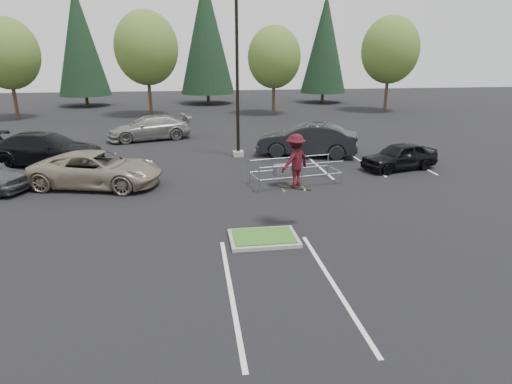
{
  "coord_description": "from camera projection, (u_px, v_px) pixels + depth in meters",
  "views": [
    {
      "loc": [
        -2.14,
        -12.55,
        5.76
      ],
      "look_at": [
        -0.02,
        1.5,
        1.16
      ],
      "focal_mm": 30.0,
      "sensor_mm": 36.0,
      "label": 1
    }
  ],
  "objects": [
    {
      "name": "car_l_tan",
      "position": [
        96.0,
        169.0,
        19.3
      ],
      "size": [
        6.22,
        4.02,
        1.59
      ],
      "primitive_type": "imported",
      "rotation": [
        0.0,
        0.0,
        1.31
      ],
      "color": "gray",
      "rests_on": "ground"
    },
    {
      "name": "decid_b",
      "position": [
        146.0,
        51.0,
        39.89
      ],
      "size": [
        5.89,
        5.89,
        9.64
      ],
      "color": "#38281C",
      "rests_on": "ground"
    },
    {
      "name": "car_l_black",
      "position": [
        45.0,
        149.0,
        23.02
      ],
      "size": [
        6.42,
        3.66,
        1.75
      ],
      "primitive_type": "imported",
      "rotation": [
        0.0,
        0.0,
        1.36
      ],
      "color": "black",
      "rests_on": "ground"
    },
    {
      "name": "car_r_charc",
      "position": [
        307.0,
        140.0,
        25.05
      ],
      "size": [
        6.11,
        3.68,
        1.9
      ],
      "primitive_type": "imported",
      "rotation": [
        0.0,
        0.0,
        4.4
      ],
      "color": "black",
      "rests_on": "ground"
    },
    {
      "name": "decid_a",
      "position": [
        8.0,
        56.0,
        37.86
      ],
      "size": [
        5.44,
        5.44,
        8.91
      ],
      "color": "#38281C",
      "rests_on": "ground"
    },
    {
      "name": "decid_c",
      "position": [
        274.0,
        59.0,
        41.18
      ],
      "size": [
        5.12,
        5.12,
        8.38
      ],
      "color": "#38281C",
      "rests_on": "ground"
    },
    {
      "name": "car_r_black",
      "position": [
        400.0,
        156.0,
        22.2
      ],
      "size": [
        4.38,
        2.61,
        1.4
      ],
      "primitive_type": "imported",
      "rotation": [
        0.0,
        0.0,
        4.96
      ],
      "color": "black",
      "rests_on": "ground"
    },
    {
      "name": "car_far_silver",
      "position": [
        151.0,
        128.0,
        29.85
      ],
      "size": [
        6.13,
        3.81,
        1.66
      ],
      "primitive_type": "imported",
      "rotation": [
        0.0,
        0.0,
        4.99
      ],
      "color": "gray",
      "rests_on": "ground"
    },
    {
      "name": "cart_corral",
      "position": [
        287.0,
        170.0,
        19.48
      ],
      "size": [
        4.25,
        2.12,
        1.15
      ],
      "rotation": [
        0.0,
        0.0,
        0.17
      ],
      "color": "gray",
      "rests_on": "ground"
    },
    {
      "name": "stall_lines",
      "position": [
        212.0,
        187.0,
        19.36
      ],
      "size": [
        22.62,
        17.6,
        0.01
      ],
      "color": "silver",
      "rests_on": "ground"
    },
    {
      "name": "ground",
      "position": [
        264.0,
        240.0,
        13.89
      ],
      "size": [
        120.0,
        120.0,
        0.0
      ],
      "primitive_type": "plane",
      "color": "black",
      "rests_on": "ground"
    },
    {
      "name": "light_pole",
      "position": [
        237.0,
        76.0,
        23.84
      ],
      "size": [
        0.7,
        0.6,
        10.12
      ],
      "color": "#9E9D93",
      "rests_on": "ground"
    },
    {
      "name": "conif_a",
      "position": [
        80.0,
        41.0,
        47.34
      ],
      "size": [
        5.72,
        5.72,
        13.0
      ],
      "color": "#38281C",
      "rests_on": "ground"
    },
    {
      "name": "skateboarder",
      "position": [
        294.0,
        161.0,
        14.27
      ],
      "size": [
        1.33,
        1.21,
        1.98
      ],
      "rotation": [
        0.0,
        0.0,
        3.75
      ],
      "color": "black",
      "rests_on": "ground"
    },
    {
      "name": "grass_median",
      "position": [
        264.0,
        238.0,
        13.86
      ],
      "size": [
        2.2,
        1.6,
        0.16
      ],
      "color": "#9E9D93",
      "rests_on": "ground"
    },
    {
      "name": "decid_d",
      "position": [
        390.0,
        52.0,
        43.15
      ],
      "size": [
        5.76,
        5.76,
        9.43
      ],
      "color": "#38281C",
      "rests_on": "ground"
    },
    {
      "name": "conif_b",
      "position": [
        206.0,
        35.0,
        49.56
      ],
      "size": [
        6.38,
        6.38,
        14.5
      ],
      "color": "#38281C",
      "rests_on": "ground"
    },
    {
      "name": "conif_c",
      "position": [
        325.0,
        44.0,
        50.91
      ],
      "size": [
        5.5,
        5.5,
        12.5
      ],
      "color": "#38281C",
      "rests_on": "ground"
    }
  ]
}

